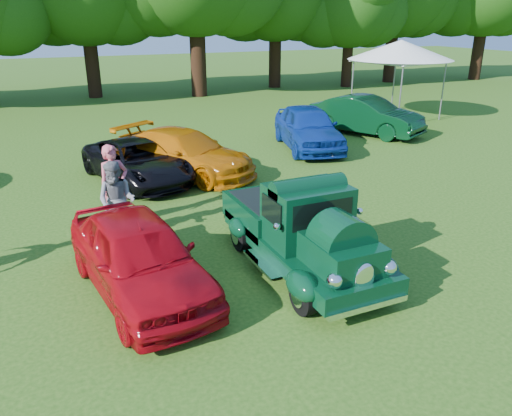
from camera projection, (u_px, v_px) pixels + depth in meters
name	position (u px, v px, depth m)	size (l,w,h in m)	color
ground	(287.00, 294.00, 8.96)	(120.00, 120.00, 0.00)	#224A11
hero_pickup	(301.00, 231.00, 9.69)	(2.08, 4.47, 1.75)	black
red_convertible	(139.00, 256.00, 8.78)	(1.69, 4.20, 1.43)	#98060F
back_car_black	(137.00, 161.00, 14.87)	(2.04, 4.42, 1.23)	black
back_car_orange	(184.00, 153.00, 15.43)	(1.96, 4.81, 1.40)	#BB6106
back_car_blue	(308.00, 127.00, 18.55)	(1.87, 4.65, 1.59)	navy
back_car_green	(366.00, 115.00, 20.85)	(1.65, 4.73, 1.56)	black
spectator_pink	(115.00, 186.00, 11.60)	(0.71, 0.47, 1.95)	#C75263
spectator_grey	(117.00, 201.00, 10.91)	(0.86, 0.67, 1.77)	slate
canopy_tent	(401.00, 50.00, 23.19)	(5.61, 5.61, 3.64)	white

